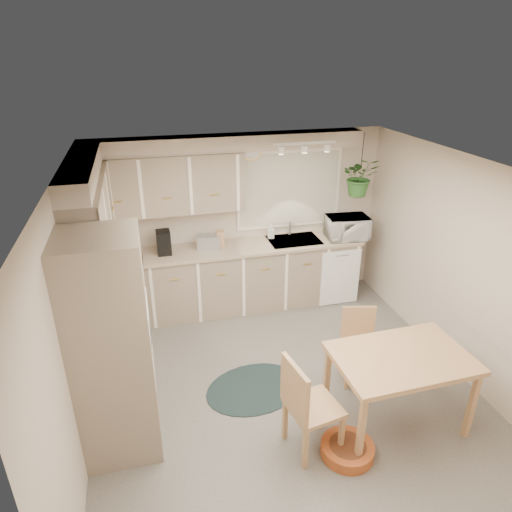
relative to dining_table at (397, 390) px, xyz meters
name	(u,v)px	position (x,y,z in m)	size (l,w,h in m)	color
floor	(284,386)	(-0.89, 0.76, -0.40)	(4.20, 4.20, 0.00)	slate
ceiling	(291,171)	(-0.89, 0.76, 2.00)	(4.20, 4.20, 0.00)	silver
wall_back	(240,220)	(-0.89, 2.86, 0.80)	(4.00, 0.04, 2.40)	beige
wall_front	(398,458)	(-0.89, -1.34, 0.80)	(4.00, 0.04, 2.40)	beige
wall_left	(73,317)	(-2.89, 0.76, 0.80)	(0.04, 4.20, 2.40)	beige
wall_right	(461,268)	(1.11, 0.76, 0.80)	(0.04, 4.20, 2.40)	beige
base_cab_left	(120,330)	(-2.59, 1.64, 0.05)	(0.60, 1.85, 0.90)	gray
base_cab_back	(232,279)	(-1.09, 2.56, 0.05)	(3.60, 0.60, 0.90)	gray
counter_left	(116,294)	(-2.58, 1.64, 0.52)	(0.64, 1.89, 0.04)	#C1AC8D
counter_back	(231,248)	(-1.09, 2.55, 0.52)	(3.64, 0.64, 0.04)	#C1AC8D
oven_stack	(112,350)	(-2.56, 0.39, 0.65)	(0.65, 0.65, 2.10)	gray
wall_oven_face	(151,345)	(-2.24, 0.39, 0.65)	(0.02, 0.56, 0.58)	white
upper_cab_left	(91,213)	(-2.71, 1.76, 1.43)	(0.35, 2.00, 0.75)	gray
upper_cab_back	(165,184)	(-1.89, 2.69, 1.43)	(2.00, 0.35, 0.75)	gray
soffit_left	(81,168)	(-2.74, 1.76, 1.90)	(0.30, 2.00, 0.20)	beige
soffit_back	(226,143)	(-1.09, 2.71, 1.90)	(3.60, 0.30, 0.20)	beige
cooktop	(115,319)	(-2.57, 1.06, 0.55)	(0.52, 0.58, 0.02)	white
range_hood	(107,278)	(-2.59, 1.06, 1.00)	(0.40, 0.60, 0.14)	white
window_blinds	(290,189)	(-0.19, 2.83, 1.20)	(1.40, 0.02, 1.00)	beige
window_frame	(289,189)	(-0.19, 2.84, 1.20)	(1.50, 0.02, 1.10)	white
sink	(294,243)	(-0.19, 2.56, 0.50)	(0.70, 0.48, 0.10)	#A2A4A9
dishwasher_front	(340,278)	(0.41, 2.25, 0.03)	(0.58, 0.01, 0.83)	white
track_light_bar	(305,143)	(-0.19, 2.31, 1.93)	(0.80, 0.04, 0.04)	white
wall_clock	(251,149)	(-0.74, 2.83, 1.78)	(0.30, 0.30, 0.03)	gold
dining_table	(397,390)	(0.00, 0.00, 0.00)	(1.26, 0.84, 0.79)	tan
chair_left	(314,405)	(-0.89, -0.09, 0.09)	(0.46, 0.46, 0.98)	tan
chair_back	(360,348)	(-0.05, 0.68, 0.02)	(0.39, 0.39, 0.83)	tan
braided_rug	(254,388)	(-1.21, 0.80, -0.39)	(1.08, 0.81, 0.01)	black
pet_bed	(347,449)	(-0.61, -0.26, -0.34)	(0.49, 0.49, 0.11)	#B34F23
microwave	(347,225)	(0.55, 2.46, 0.74)	(0.57, 0.32, 0.39)	white
soap_bottle	(271,235)	(-0.48, 2.71, 0.59)	(0.09, 0.20, 0.09)	white
hanging_plant	(360,181)	(0.68, 2.46, 1.36)	(0.48, 0.53, 0.41)	#2D6126
coffee_maker	(164,242)	(-1.97, 2.56, 0.70)	(0.17, 0.21, 0.31)	black
toaster	(209,242)	(-1.38, 2.58, 0.64)	(0.30, 0.17, 0.19)	#A2A4A9
knife_block	(220,239)	(-1.23, 2.61, 0.65)	(0.10, 0.10, 0.22)	tan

